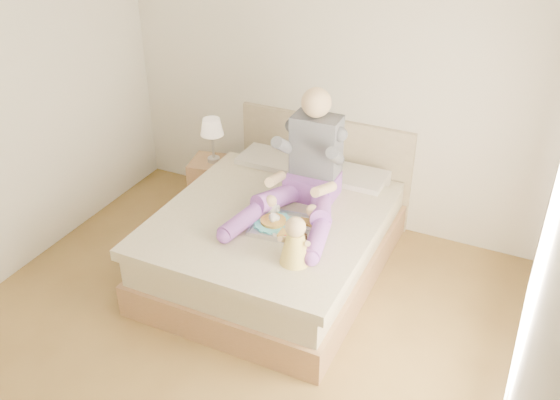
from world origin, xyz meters
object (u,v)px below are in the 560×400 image
at_px(adult, 306,173).
at_px(baby, 295,244).
at_px(nightstand, 214,184).
at_px(tray, 286,224).
at_px(bed, 279,234).

relative_size(adult, baby, 3.16).
relative_size(nightstand, tray, 0.92).
xyz_separation_m(nightstand, baby, (1.44, -1.25, 0.50)).
height_order(tray, baby, baby).
relative_size(nightstand, adult, 0.44).
relative_size(tray, baby, 1.51).
bearing_deg(adult, nightstand, 156.23).
relative_size(bed, nightstand, 4.26).
bearing_deg(nightstand, baby, -52.85).
bearing_deg(baby, adult, 99.70).
bearing_deg(baby, nightstand, 130.69).
height_order(bed, adult, adult).
relative_size(bed, baby, 5.89).
distance_m(bed, adult, 0.62).
relative_size(nightstand, baby, 1.38).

